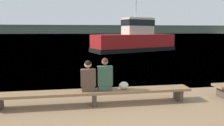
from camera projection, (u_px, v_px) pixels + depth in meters
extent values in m
plane|color=teal|center=(83.00, 34.00, 124.60)|extent=(240.00, 240.00, 0.00)
cube|color=#424738|center=(83.00, 29.00, 171.80)|extent=(600.00, 12.00, 7.09)
cube|color=brown|center=(94.00, 92.00, 6.10)|extent=(6.10, 0.54, 0.08)
cube|color=#42382D|center=(178.00, 95.00, 6.54)|extent=(0.12, 0.46, 0.37)
cube|color=#42382D|center=(94.00, 99.00, 6.13)|extent=(0.12, 0.46, 0.37)
cube|color=#4C382D|center=(88.00, 88.00, 6.11)|extent=(0.39, 0.36, 0.16)
cube|color=#4C382D|center=(88.00, 78.00, 5.98)|extent=(0.45, 0.22, 0.51)
sphere|color=tan|center=(88.00, 64.00, 5.92)|extent=(0.21, 0.21, 0.21)
sphere|color=black|center=(88.00, 64.00, 5.90)|extent=(0.19, 0.19, 0.19)
cube|color=#2D4C3D|center=(105.00, 87.00, 6.19)|extent=(0.39, 0.36, 0.16)
cube|color=#2D4C3D|center=(105.00, 76.00, 6.05)|extent=(0.45, 0.22, 0.59)
sphere|color=#846047|center=(105.00, 62.00, 5.98)|extent=(0.20, 0.20, 0.20)
sphere|color=#472D19|center=(105.00, 61.00, 5.96)|extent=(0.18, 0.18, 0.18)
ellipsoid|color=beige|center=(124.00, 85.00, 6.23)|extent=(0.30, 0.20, 0.24)
cube|color=#A81919|center=(134.00, 43.00, 22.36)|extent=(9.91, 5.90, 1.85)
cube|color=black|center=(134.00, 49.00, 22.48)|extent=(10.13, 6.07, 0.44)
cube|color=beige|center=(138.00, 26.00, 22.30)|extent=(3.71, 2.73, 1.83)
cube|color=black|center=(138.00, 23.00, 22.24)|extent=(3.79, 2.81, 0.66)
cylinder|color=#B2B2B7|center=(136.00, 6.00, 21.79)|extent=(0.14, 0.14, 2.54)
cube|color=#42382D|center=(222.00, 92.00, 6.77)|extent=(0.12, 0.46, 0.37)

